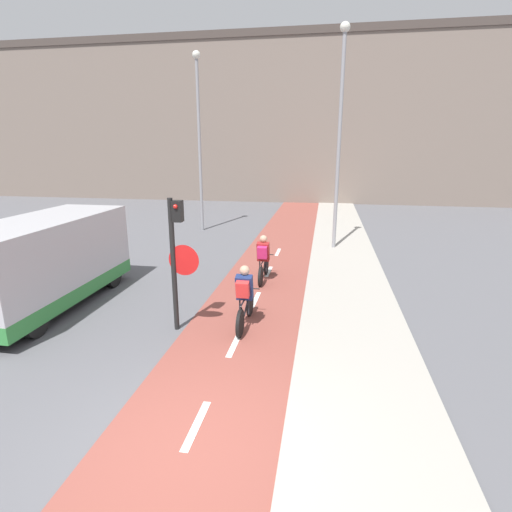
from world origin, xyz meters
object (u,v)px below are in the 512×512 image
street_lamp_far (199,127)px  traffic_light_pole (177,250)px  street_lamp_sidewalk (340,121)px  van (45,264)px  cyclist_near (245,298)px  cyclist_far (263,259)px

street_lamp_far → traffic_light_pole: bearing=-75.3°
traffic_light_pole → street_lamp_sidewalk: size_ratio=0.36×
street_lamp_far → street_lamp_sidewalk: size_ratio=0.98×
street_lamp_sidewalk → van: size_ratio=1.63×
traffic_light_pole → street_lamp_sidewalk: street_lamp_sidewalk is taller
street_lamp_sidewalk → van: bearing=-134.7°
cyclist_near → traffic_light_pole: bearing=-164.9°
van → street_lamp_far: bearing=84.5°
cyclist_far → van: bearing=-150.6°
street_lamp_sidewalk → cyclist_far: street_lamp_sidewalk is taller
cyclist_near → cyclist_far: 3.22m
cyclist_near → street_lamp_sidewalk: bearing=74.8°
street_lamp_far → street_lamp_sidewalk: (6.26, -2.62, 0.07)m
traffic_light_pole → cyclist_near: bearing=15.1°
street_lamp_far → cyclist_near: bearing=-67.9°
cyclist_near → street_lamp_far: bearing=112.1°
street_lamp_sidewalk → cyclist_far: bearing=-115.9°
traffic_light_pole → cyclist_near: traffic_light_pole is taller
cyclist_near → cyclist_far: bearing=91.5°
street_lamp_sidewalk → cyclist_far: (-2.16, -4.45, -4.17)m
street_lamp_sidewalk → cyclist_near: (-2.08, -7.67, -4.16)m
street_lamp_far → van: (-0.96, -9.93, -3.68)m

